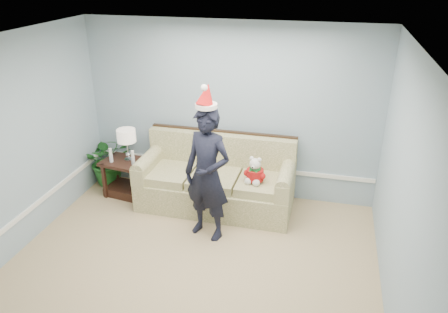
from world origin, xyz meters
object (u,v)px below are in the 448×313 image
Objects in this scene: table_lamp at (126,137)px; side_table at (125,181)px; houseplant at (109,159)px; teddy_bear at (255,173)px; man at (207,174)px; sofa at (217,182)px.

side_table is at bearing -161.11° from table_lamp.
teddy_bear is (2.54, -0.47, 0.28)m from houseplant.
table_lamp is at bearing 18.89° from side_table.
houseplant is 0.47× the size of man.
man is 4.62× the size of teddy_bear.
houseplant is 2.33m from man.
table_lamp is (-1.42, -0.01, 0.60)m from sofa.
side_table is 0.55m from houseplant.
table_lamp is 2.07m from teddy_bear.
houseplant reaches higher than side_table.
table_lamp is at bearing 169.89° from man.
man reaches higher than teddy_bear.
sofa reaches higher than side_table.
houseplant is at bearing 144.11° from side_table.
man is (1.52, -0.80, -0.07)m from table_lamp.
sofa is 5.82× the size of teddy_bear.
teddy_bear is at bearing -19.00° from sofa.
table_lamp reaches higher than houseplant.
houseplant is 2.60m from teddy_bear.
man reaches higher than houseplant.
teddy_bear is at bearing 66.31° from man.
table_lamp is at bearing -179.09° from sofa.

